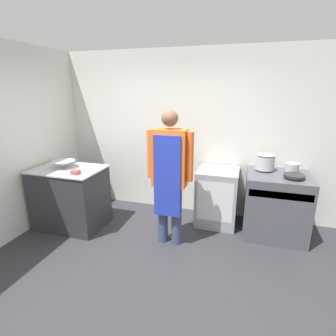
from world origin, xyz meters
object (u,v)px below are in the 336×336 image
Objects in this scene: fridge_unit at (217,197)px; saute_pan at (294,176)px; mixing_bowl at (64,164)px; stock_pot at (265,161)px; sauce_pot at (292,167)px; stove at (275,205)px; person_cook at (170,171)px; plastic_tub at (76,172)px.

saute_pan is at bearing -12.74° from fridge_unit.
stock_pot is (2.91, 0.74, 0.08)m from mixing_bowl.
sauce_pot reaches higher than fridge_unit.
stock_pot is at bearing 180.00° from sauce_pot.
stove is 3.20m from mixing_bowl.
person_cook is 5.21× the size of mixing_bowl.
mixing_bowl is at bearing -168.89° from stove.
mixing_bowl is 3.46× the size of plastic_tub.
stove is at bearing -6.55° from fridge_unit.
stove is 0.65m from stock_pot.
person_cook is 6.87× the size of saute_pan.
stock_pot reaches higher than fridge_unit.
stove reaches higher than fridge_unit.
sauce_pot is at bearing 38.39° from stove.
mixing_bowl is at bearing -162.53° from fridge_unit.
mixing_bowl is at bearing 148.42° from plastic_tub.
plastic_tub is at bearing -161.53° from sauce_pot.
sauce_pot is at bearing 2.12° from fridge_unit.
plastic_tub is (-2.73, -0.83, 0.50)m from stove.
saute_pan is at bearing 18.93° from person_cook.
fridge_unit is 1.13m from person_cook.
mixing_bowl is 0.43m from plastic_tub.
mixing_bowl is 1.85× the size of sauce_pot.
saute_pan reaches higher than stove.
mixing_bowl is 3.35m from sauce_pot.
person_cook reaches higher than mixing_bowl.
stock_pot is (2.54, 0.97, 0.11)m from plastic_tub.
person_cook is at bearing -2.27° from mixing_bowl.
fridge_unit is at bearing 26.39° from plastic_tub.
fridge_unit is 0.48× the size of person_cook.
person_cook is at bearing -125.67° from fridge_unit.
stock_pot reaches higher than saute_pan.
saute_pan is at bearing 13.56° from plastic_tub.
fridge_unit is at bearing -176.71° from stock_pot.
stove is 2.68× the size of mixing_bowl.
person_cook is 1.78m from sauce_pot.
stove is at bearing -141.61° from sauce_pot.
fridge_unit is (-0.85, 0.10, -0.02)m from stove.
sauce_pot is at bearing 0.00° from stock_pot.
saute_pan is (0.36, -0.27, -0.10)m from stock_pot.
fridge_unit is 2.41m from mixing_bowl.
stove is at bearing 11.11° from mixing_bowl.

